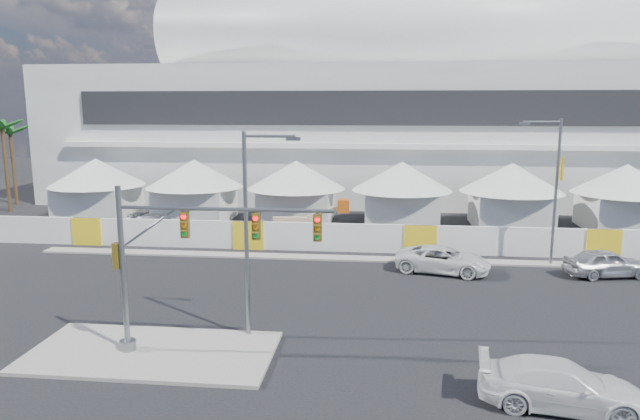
# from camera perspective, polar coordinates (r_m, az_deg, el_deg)

# --- Properties ---
(ground) EXTENTS (160.00, 160.00, 0.00)m
(ground) POSITION_cam_1_polar(r_m,az_deg,el_deg) (26.33, -1.41, -12.07)
(ground) COLOR black
(ground) RESTS_ON ground
(median_island) EXTENTS (10.00, 5.00, 0.15)m
(median_island) POSITION_cam_1_polar(r_m,az_deg,el_deg) (25.11, -16.46, -13.49)
(median_island) COLOR gray
(median_island) RESTS_ON ground
(stadium) EXTENTS (80.00, 24.80, 21.98)m
(stadium) POSITION_cam_1_polar(r_m,az_deg,el_deg) (65.84, 11.07, 9.72)
(stadium) COLOR silver
(stadium) RESTS_ON ground
(tent_row) EXTENTS (53.40, 8.40, 5.40)m
(tent_row) POSITION_cam_1_polar(r_m,az_deg,el_deg) (48.68, 2.87, 2.25)
(tent_row) COLOR silver
(tent_row) RESTS_ON ground
(hoarding_fence) EXTENTS (70.00, 0.25, 2.00)m
(hoarding_fence) POSITION_cam_1_polar(r_m,az_deg,el_deg) (39.75, 9.98, -2.91)
(hoarding_fence) COLOR white
(hoarding_fence) RESTS_ON ground
(palm_cluster) EXTENTS (10.60, 10.60, 8.55)m
(palm_cluster) POSITION_cam_1_polar(r_m,az_deg,el_deg) (65.04, -28.41, 6.39)
(palm_cluster) COLOR #47331E
(palm_cluster) RESTS_ON ground
(sedan_silver) EXTENTS (2.90, 5.18, 1.66)m
(sedan_silver) POSITION_cam_1_polar(r_m,az_deg,el_deg) (38.08, 26.74, -4.75)
(sedan_silver) COLOR silver
(sedan_silver) RESTS_ON ground
(pickup_curb) EXTENTS (3.94, 6.15, 1.58)m
(pickup_curb) POSITION_cam_1_polar(r_m,az_deg,el_deg) (35.71, 12.19, -4.88)
(pickup_curb) COLOR silver
(pickup_curb) RESTS_ON ground
(pickup_near) EXTENTS (2.92, 5.69, 1.58)m
(pickup_near) POSITION_cam_1_polar(r_m,az_deg,el_deg) (21.69, 22.98, -15.81)
(pickup_near) COLOR silver
(pickup_near) RESTS_ON ground
(lot_car_c) EXTENTS (3.26, 5.19, 1.40)m
(lot_car_c) POSITION_cam_1_polar(r_m,az_deg,el_deg) (47.79, -15.91, -1.27)
(lot_car_c) COLOR #9E9EA2
(lot_car_c) RESTS_ON ground
(traffic_mast) EXTENTS (8.90, 0.66, 6.83)m
(traffic_mast) POSITION_cam_1_polar(r_m,az_deg,el_deg) (23.49, -14.80, -5.02)
(traffic_mast) COLOR slate
(traffic_mast) RESTS_ON median_island
(streetlight_median) EXTENTS (2.45, 0.25, 8.87)m
(streetlight_median) POSITION_cam_1_polar(r_m,az_deg,el_deg) (24.42, -6.88, -1.07)
(streetlight_median) COLOR slate
(streetlight_median) RESTS_ON median_island
(streetlight_curb) EXTENTS (2.75, 0.62, 9.27)m
(streetlight_curb) POSITION_cam_1_polar(r_m,az_deg,el_deg) (38.42, 22.28, 2.64)
(streetlight_curb) COLOR gray
(streetlight_curb) RESTS_ON ground
(boom_lift) EXTENTS (6.65, 1.70, 3.36)m
(boom_lift) POSITION_cam_1_polar(r_m,az_deg,el_deg) (41.85, -2.95, -2.23)
(boom_lift) COLOR #CB5513
(boom_lift) RESTS_ON ground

